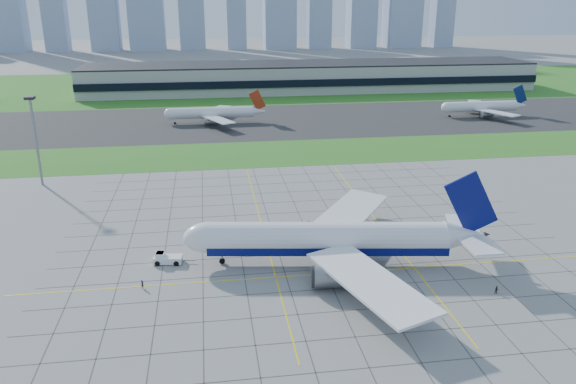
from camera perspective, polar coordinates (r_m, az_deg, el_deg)
The scene contains 13 objects.
ground at distance 113.28m, azimuth 3.70°, elevation -7.84°, with size 1400.00×1400.00×0.00m, color gray.
grass_median at distance 196.72m, azimuth -1.71°, elevation 3.97°, with size 700.00×35.00×0.04m, color #2E7421.
asphalt_taxiway at distance 249.96m, azimuth -3.21°, elevation 7.21°, with size 700.00×75.00×0.04m, color #383838.
grass_far at distance 358.04m, azimuth -4.88°, elevation 10.76°, with size 700.00×145.00×0.04m, color #2E7421.
apron_markings at distance 123.13m, azimuth 2.83°, elevation -5.51°, with size 120.00×130.00×0.03m.
terminal at distance 337.13m, azimuth 2.31°, elevation 11.65°, with size 260.00×43.00×15.80m.
light_mast at distance 174.18m, azimuth -24.36°, elevation 5.76°, with size 2.50×2.50×25.60m.
airliner at distance 113.36m, azimuth 4.23°, elevation -4.81°, with size 62.54×62.94×19.76m.
pushback_tug at distance 117.74m, azimuth -12.24°, elevation -6.61°, with size 8.51×3.63×2.34m.
crew_near at distance 109.17m, azimuth -14.57°, elevation -9.06°, with size 0.62×0.41×1.70m, color black.
crew_far at distance 110.72m, azimuth 20.44°, elevation -9.32°, with size 0.75×0.59×1.55m, color black.
distant_jet_1 at distance 247.21m, azimuth -7.63°, elevation 7.99°, with size 41.56×42.66×14.08m.
distant_jet_2 at distance 274.74m, azimuth 19.12°, elevation 8.22°, with size 38.88×42.66×14.08m.
Camera 1 is at (-21.85, -98.70, 51.12)m, focal length 35.00 mm.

